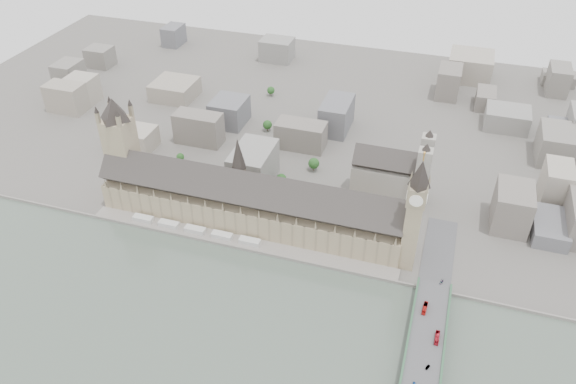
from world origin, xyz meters
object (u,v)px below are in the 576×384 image
(palace_of_westminster, at_px, (249,203))
(elizabeth_tower, at_px, (415,208))
(westminster_bridge, at_px, (423,364))
(red_bus_south, at_px, (437,338))
(red_bus_north, at_px, (425,308))
(westminster_abbey, at_px, (392,175))
(car_approach, at_px, (441,282))
(car_silver, at_px, (428,367))
(victoria_tower, at_px, (121,144))

(palace_of_westminster, bearing_deg, elizabeth_tower, -4.85)
(elizabeth_tower, xyz_separation_m, westminster_bridge, (24.00, -95.50, -52.96))
(palace_of_westminster, xyz_separation_m, red_bus_south, (168.49, -88.68, -10.81))
(red_bus_south, bearing_deg, elizabeth_tower, 112.36)
(red_bus_north, bearing_deg, westminster_abbey, 112.02)
(red_bus_north, xyz_separation_m, car_approach, (8.97, 30.71, -0.93))
(westminster_bridge, bearing_deg, westminster_abbey, 105.64)
(red_bus_south, height_order, car_silver, red_bus_south)
(elizabeth_tower, xyz_separation_m, red_bus_north, (19.66, -52.79, -46.20))
(palace_of_westminster, xyz_separation_m, car_silver, (165.11, -113.68, -11.78))
(westminster_bridge, xyz_separation_m, car_approach, (4.63, 73.42, 5.83))
(victoria_tower, relative_size, red_bus_north, 8.49)
(elizabeth_tower, height_order, westminster_bridge, elizabeth_tower)
(elizabeth_tower, bearing_deg, red_bus_north, -69.57)
(red_bus_north, height_order, car_silver, red_bus_north)
(red_bus_north, bearing_deg, westminster_bridge, -80.67)
(palace_of_westminster, relative_size, elizabeth_tower, 2.47)
(car_approach, bearing_deg, car_silver, -76.26)
(victoria_tower, distance_m, car_silver, 314.31)
(victoria_tower, bearing_deg, westminster_abbey, 16.50)
(palace_of_westminster, bearing_deg, red_bus_south, -27.76)
(red_bus_north, distance_m, car_silver, 49.76)
(westminster_bridge, bearing_deg, car_silver, -64.33)
(elizabeth_tower, height_order, westminster_abbey, elizabeth_tower)
(red_bus_north, bearing_deg, palace_of_westminster, 161.28)
(westminster_bridge, distance_m, red_bus_south, 20.76)
(westminster_bridge, bearing_deg, victoria_tower, 158.22)
(westminster_bridge, distance_m, car_approach, 73.79)
(car_approach, bearing_deg, palace_of_westminster, -176.64)
(westminster_abbey, height_order, car_silver, westminster_abbey)
(red_bus_north, height_order, car_approach, red_bus_north)
(red_bus_south, xyz_separation_m, car_approach, (-1.86, 54.90, -0.94))
(red_bus_north, bearing_deg, red_bus_south, -62.36)
(red_bus_north, bearing_deg, elizabeth_tower, 113.96)
(westminster_bridge, bearing_deg, red_bus_north, 95.80)
(car_silver, bearing_deg, red_bus_south, 105.82)
(victoria_tower, xyz_separation_m, westminster_bridge, (284.00, -113.50, -50.08))
(elizabeth_tower, relative_size, car_silver, 26.06)
(westminster_bridge, height_order, car_silver, car_silver)
(red_bus_south, bearing_deg, victoria_tower, 162.64)
(red_bus_north, xyz_separation_m, car_silver, (7.45, -49.19, -0.96))
(westminster_abbey, distance_m, red_bus_north, 147.99)
(elizabeth_tower, distance_m, westminster_bridge, 111.81)
(victoria_tower, height_order, car_silver, victoria_tower)
(red_bus_south, bearing_deg, car_silver, -96.94)
(westminster_bridge, xyz_separation_m, red_bus_north, (-4.34, 42.71, 6.76))
(red_bus_north, relative_size, car_silver, 2.85)
(victoria_tower, distance_m, car_approach, 294.74)
(red_bus_south, bearing_deg, red_bus_north, 114.86)
(victoria_tower, xyz_separation_m, westminster_abbey, (232.92, 69.00, -30.12))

